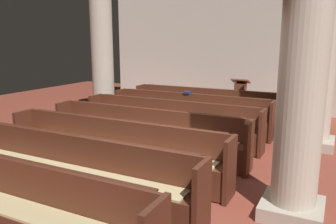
{
  "coord_description": "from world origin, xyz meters",
  "views": [
    {
      "loc": [
        2.2,
        -4.31,
        2.11
      ],
      "look_at": [
        -0.72,
        1.43,
        0.75
      ],
      "focal_mm": 36.46,
      "sensor_mm": 36.0,
      "label": 1
    }
  ],
  "objects_px": {
    "lectern": "(240,101)",
    "hymn_book": "(188,92)",
    "pillar_aisle_rear": "(304,54)",
    "kneeler_box_navy": "(284,133)",
    "pillar_aisle_side": "(321,48)",
    "pew_row_0": "(204,104)",
    "pew_row_2": "(170,120)",
    "pillar_far_side": "(102,46)",
    "pew_row_3": "(145,132)",
    "pew_row_1": "(189,111)",
    "pew_row_4": "(112,147)",
    "pew_row_5": "(66,168)"
  },
  "relations": [
    {
      "from": "pew_row_0",
      "to": "hymn_book",
      "type": "height_order",
      "value": "hymn_book"
    },
    {
      "from": "pillar_aisle_side",
      "to": "hymn_book",
      "type": "height_order",
      "value": "pillar_aisle_side"
    },
    {
      "from": "pew_row_5",
      "to": "hymn_book",
      "type": "height_order",
      "value": "hymn_book"
    },
    {
      "from": "pillar_aisle_side",
      "to": "hymn_book",
      "type": "relative_size",
      "value": 19.81
    },
    {
      "from": "pew_row_0",
      "to": "pew_row_2",
      "type": "relative_size",
      "value": 1.0
    },
    {
      "from": "pew_row_3",
      "to": "pew_row_0",
      "type": "bearing_deg",
      "value": 90.0
    },
    {
      "from": "pillar_aisle_rear",
      "to": "hymn_book",
      "type": "bearing_deg",
      "value": 130.82
    },
    {
      "from": "pew_row_3",
      "to": "pew_row_5",
      "type": "relative_size",
      "value": 1.0
    },
    {
      "from": "lectern",
      "to": "kneeler_box_navy",
      "type": "distance_m",
      "value": 2.11
    },
    {
      "from": "pillar_aisle_rear",
      "to": "pew_row_5",
      "type": "bearing_deg",
      "value": -161.13
    },
    {
      "from": "pew_row_3",
      "to": "hymn_book",
      "type": "relative_size",
      "value": 20.51
    },
    {
      "from": "pew_row_0",
      "to": "kneeler_box_navy",
      "type": "distance_m",
      "value": 2.21
    },
    {
      "from": "pew_row_0",
      "to": "pillar_aisle_rear",
      "type": "bearing_deg",
      "value": -56.53
    },
    {
      "from": "pew_row_1",
      "to": "pillar_far_side",
      "type": "distance_m",
      "value": 3.08
    },
    {
      "from": "pew_row_4",
      "to": "pillar_aisle_side",
      "type": "xyz_separation_m",
      "value": [
        2.73,
        3.04,
        1.49
      ]
    },
    {
      "from": "pew_row_1",
      "to": "pillar_aisle_side",
      "type": "xyz_separation_m",
      "value": [
        2.73,
        0.0,
        1.49
      ]
    },
    {
      "from": "pew_row_1",
      "to": "pillar_aisle_side",
      "type": "bearing_deg",
      "value": 0.05
    },
    {
      "from": "pew_row_5",
      "to": "pillar_aisle_side",
      "type": "height_order",
      "value": "pillar_aisle_side"
    },
    {
      "from": "pillar_far_side",
      "to": "pew_row_3",
      "type": "bearing_deg",
      "value": -40.47
    },
    {
      "from": "pew_row_4",
      "to": "kneeler_box_navy",
      "type": "height_order",
      "value": "pew_row_4"
    },
    {
      "from": "pew_row_5",
      "to": "pillar_aisle_rear",
      "type": "distance_m",
      "value": 3.25
    },
    {
      "from": "pew_row_0",
      "to": "pillar_aisle_rear",
      "type": "xyz_separation_m",
      "value": [
        2.73,
        -4.13,
        1.49
      ]
    },
    {
      "from": "hymn_book",
      "to": "kneeler_box_navy",
      "type": "bearing_deg",
      "value": 6.48
    },
    {
      "from": "pillar_far_side",
      "to": "pew_row_1",
      "type": "bearing_deg",
      "value": -5.58
    },
    {
      "from": "pew_row_0",
      "to": "pillar_aisle_side",
      "type": "relative_size",
      "value": 1.04
    },
    {
      "from": "pew_row_0",
      "to": "lectern",
      "type": "distance_m",
      "value": 1.17
    },
    {
      "from": "pew_row_4",
      "to": "pillar_aisle_side",
      "type": "height_order",
      "value": "pillar_aisle_side"
    },
    {
      "from": "pew_row_1",
      "to": "hymn_book",
      "type": "xyz_separation_m",
      "value": [
        -0.13,
        0.19,
        0.42
      ]
    },
    {
      "from": "pew_row_2",
      "to": "pew_row_5",
      "type": "bearing_deg",
      "value": -90.0
    },
    {
      "from": "lectern",
      "to": "hymn_book",
      "type": "height_order",
      "value": "lectern"
    },
    {
      "from": "pew_row_0",
      "to": "pew_row_5",
      "type": "distance_m",
      "value": 5.06
    },
    {
      "from": "pillar_far_side",
      "to": "pillar_aisle_rear",
      "type": "distance_m",
      "value": 6.38
    },
    {
      "from": "pew_row_0",
      "to": "lectern",
      "type": "height_order",
      "value": "lectern"
    },
    {
      "from": "pew_row_2",
      "to": "pew_row_4",
      "type": "xyz_separation_m",
      "value": [
        0.0,
        -2.03,
        0.0
      ]
    },
    {
      "from": "hymn_book",
      "to": "pillar_aisle_rear",
      "type": "bearing_deg",
      "value": -49.18
    },
    {
      "from": "pew_row_4",
      "to": "kneeler_box_navy",
      "type": "xyz_separation_m",
      "value": [
        2.11,
        3.48,
        -0.36
      ]
    },
    {
      "from": "pew_row_5",
      "to": "kneeler_box_navy",
      "type": "relative_size",
      "value": 9.42
    },
    {
      "from": "pillar_aisle_rear",
      "to": "lectern",
      "type": "relative_size",
      "value": 3.48
    },
    {
      "from": "pew_row_1",
      "to": "pew_row_2",
      "type": "relative_size",
      "value": 1.0
    },
    {
      "from": "pillar_aisle_rear",
      "to": "lectern",
      "type": "xyz_separation_m",
      "value": [
        -2.05,
        5.08,
        -1.5
      ]
    },
    {
      "from": "pillar_aisle_rear",
      "to": "pew_row_4",
      "type": "bearing_deg",
      "value": 178.34
    },
    {
      "from": "pew_row_5",
      "to": "kneeler_box_navy",
      "type": "distance_m",
      "value": 4.98
    },
    {
      "from": "lectern",
      "to": "pillar_aisle_rear",
      "type": "bearing_deg",
      "value": -68.01
    },
    {
      "from": "pew_row_2",
      "to": "pillar_far_side",
      "type": "relative_size",
      "value": 1.04
    },
    {
      "from": "pillar_aisle_side",
      "to": "pew_row_1",
      "type": "bearing_deg",
      "value": -179.95
    },
    {
      "from": "pillar_aisle_rear",
      "to": "lectern",
      "type": "height_order",
      "value": "pillar_aisle_rear"
    },
    {
      "from": "pillar_far_side",
      "to": "pillar_aisle_rear",
      "type": "xyz_separation_m",
      "value": [
        5.41,
        -3.38,
        0.0
      ]
    },
    {
      "from": "pew_row_1",
      "to": "pew_row_3",
      "type": "bearing_deg",
      "value": -90.0
    },
    {
      "from": "pew_row_4",
      "to": "kneeler_box_navy",
      "type": "relative_size",
      "value": 9.42
    },
    {
      "from": "pew_row_3",
      "to": "lectern",
      "type": "xyz_separation_m",
      "value": [
        0.68,
        3.99,
        -0.01
      ]
    }
  ]
}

